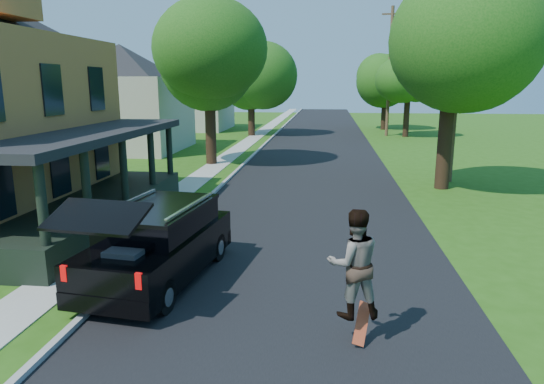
# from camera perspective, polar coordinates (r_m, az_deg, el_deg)

# --- Properties ---
(ground) EXTENTS (140.00, 140.00, 0.00)m
(ground) POSITION_cam_1_polar(r_m,az_deg,el_deg) (9.92, 1.73, -15.04)
(ground) COLOR #285711
(ground) RESTS_ON ground
(street) EXTENTS (8.00, 120.00, 0.02)m
(street) POSITION_cam_1_polar(r_m,az_deg,el_deg) (29.12, 5.09, 3.53)
(street) COLOR black
(street) RESTS_ON ground
(curb) EXTENTS (0.15, 120.00, 0.12)m
(curb) POSITION_cam_1_polar(r_m,az_deg,el_deg) (29.50, -2.81, 3.68)
(curb) COLOR #9F9F9A
(curb) RESTS_ON ground
(sidewalk) EXTENTS (1.30, 120.00, 0.03)m
(sidewalk) POSITION_cam_1_polar(r_m,az_deg,el_deg) (29.79, -5.76, 3.72)
(sidewalk) COLOR #9C9C94
(sidewalk) RESTS_ON ground
(front_walk) EXTENTS (6.50, 1.20, 0.03)m
(front_walk) POSITION_cam_1_polar(r_m,az_deg,el_deg) (18.52, -27.22, -3.17)
(front_walk) COLOR #9C9C94
(front_walk) RESTS_ON ground
(neighbor_house_mid) EXTENTS (12.78, 12.78, 8.30)m
(neighbor_house_mid) POSITION_cam_1_polar(r_m,az_deg,el_deg) (35.70, -17.25, 11.46)
(neighbor_house_mid) COLOR #B8B3A3
(neighbor_house_mid) RESTS_ON ground
(neighbor_house_far) EXTENTS (12.78, 12.78, 8.30)m
(neighbor_house_far) POSITION_cam_1_polar(r_m,az_deg,el_deg) (50.78, -9.91, 12.04)
(neighbor_house_far) COLOR #B8B3A3
(neighbor_house_far) RESTS_ON ground
(black_suv) EXTENTS (2.57, 5.37, 2.41)m
(black_suv) POSITION_cam_1_polar(r_m,az_deg,el_deg) (11.79, -13.26, -5.90)
(black_suv) COLOR black
(black_suv) RESTS_ON ground
(skateboarder) EXTENTS (1.11, 0.95, 1.98)m
(skateboarder) POSITION_cam_1_polar(r_m,az_deg,el_deg) (8.72, 9.62, -8.29)
(skateboarder) COLOR black
(skateboarder) RESTS_ON ground
(skateboard) EXTENTS (0.36, 0.56, 0.67)m
(skateboard) POSITION_cam_1_polar(r_m,az_deg,el_deg) (9.21, 10.51, -15.10)
(skateboard) COLOR #A32E0D
(skateboard) RESTS_ON ground
(tree_left_mid) EXTENTS (6.40, 6.20, 9.66)m
(tree_left_mid) POSITION_cam_1_polar(r_m,az_deg,el_deg) (28.31, -7.55, 16.13)
(tree_left_mid) COLOR black
(tree_left_mid) RESTS_ON ground
(tree_left_far) EXTENTS (6.75, 6.89, 8.84)m
(tree_left_far) POSITION_cam_1_polar(r_m,az_deg,el_deg) (43.65, -2.52, 14.15)
(tree_left_far) COLOR black
(tree_left_far) RESTS_ON ground
(tree_right_near) EXTENTS (6.84, 6.97, 9.25)m
(tree_right_near) POSITION_cam_1_polar(r_m,az_deg,el_deg) (22.66, 20.32, 15.66)
(tree_right_near) COLOR black
(tree_right_near) RESTS_ON ground
(tree_right_mid) EXTENTS (5.37, 5.45, 7.97)m
(tree_right_mid) POSITION_cam_1_polar(r_m,az_deg,el_deg) (44.28, 15.78, 13.31)
(tree_right_mid) COLOR black
(tree_right_mid) RESTS_ON ground
(tree_right_far) EXTENTS (6.41, 6.60, 8.47)m
(tree_right_far) POSITION_cam_1_polar(r_m,az_deg,el_deg) (50.82, 13.25, 13.53)
(tree_right_far) COLOR black
(tree_right_far) RESTS_ON ground
(utility_pole_near) EXTENTS (1.51, 0.61, 8.01)m
(utility_pole_near) POSITION_cam_1_polar(r_m,az_deg,el_deg) (24.37, 20.83, 10.77)
(utility_pole_near) COLOR #4B3422
(utility_pole_near) RESTS_ON ground
(utility_pole_far) EXTENTS (1.78, 0.30, 11.03)m
(utility_pole_far) POSITION_cam_1_polar(r_m,az_deg,el_deg) (44.77, 13.67, 13.71)
(utility_pole_far) COLOR #4B3422
(utility_pole_far) RESTS_ON ground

